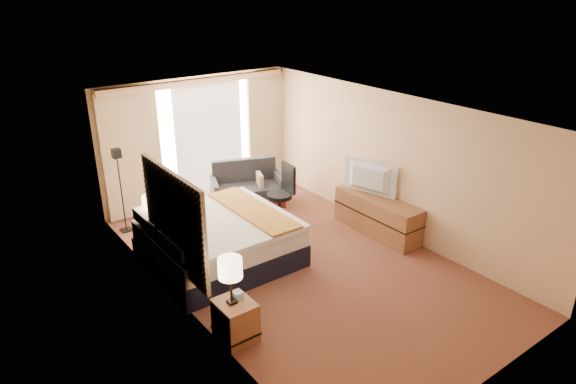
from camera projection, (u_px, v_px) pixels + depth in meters
floor at (299, 262)px, 8.62m from camera, size 4.20×7.00×0.02m
ceiling at (300, 110)px, 7.62m from camera, size 4.20×7.00×0.02m
wall_back at (197, 139)px, 10.71m from camera, size 4.20×0.02×2.60m
wall_front at (499, 290)px, 5.53m from camera, size 4.20×0.02×2.60m
wall_left at (178, 226)px, 6.96m from camera, size 0.02×7.00×2.60m
wall_right at (391, 164)px, 9.27m from camera, size 0.02×7.00×2.60m
headboard at (174, 221)px, 7.14m from camera, size 0.06×1.85×1.50m
nightstand_left at (235, 320)px, 6.70m from camera, size 0.45×0.52×0.55m
nightstand_right at (157, 246)px, 8.55m from camera, size 0.45×0.52×0.55m
media_dresser at (377, 215)px, 9.49m from camera, size 0.50×1.80×0.70m
window at (208, 137)px, 10.82m from camera, size 2.30×0.02×2.30m
curtains at (199, 135)px, 10.58m from camera, size 4.12×0.19×2.56m
bed at (219, 241)px, 8.47m from camera, size 2.24×2.05×1.09m
loveseat at (247, 190)px, 10.73m from camera, size 1.64×1.26×0.91m
floor_lamp at (119, 174)px, 9.26m from camera, size 0.20×0.20×1.61m
desk_chair at (282, 197)px, 9.89m from camera, size 0.56×0.56×1.15m
lamp_left at (230, 269)px, 6.39m from camera, size 0.31×0.31×0.65m
lamp_right at (151, 204)px, 8.30m from camera, size 0.29×0.29×0.62m
tissue_box at (238, 295)px, 6.66m from camera, size 0.12×0.12×0.10m
telephone at (163, 228)px, 8.50m from camera, size 0.18×0.14×0.07m
television at (367, 179)px, 9.40m from camera, size 0.42×1.08×0.62m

